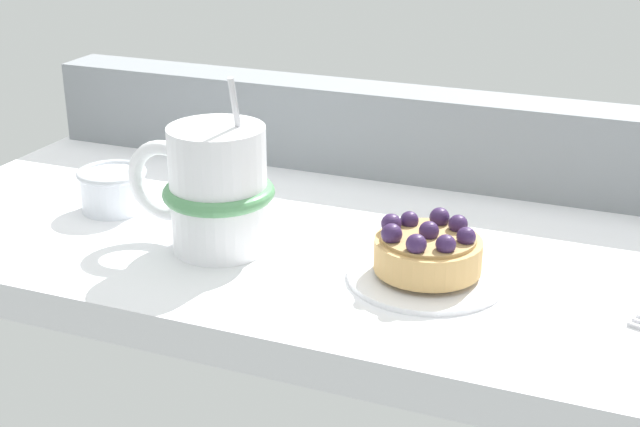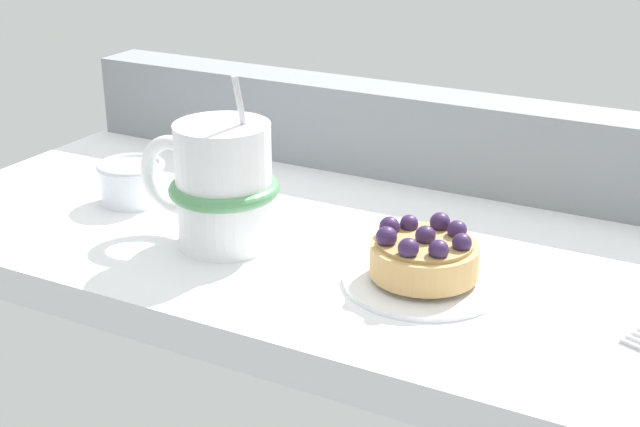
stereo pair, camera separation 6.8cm
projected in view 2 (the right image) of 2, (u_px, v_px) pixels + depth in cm
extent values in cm
cube|color=white|center=(415.00, 264.00, 73.47)|extent=(88.97, 37.49, 3.04)
cube|color=gray|center=(482.00, 145.00, 84.27)|extent=(87.19, 5.69, 8.53)
cylinder|color=white|center=(423.00, 279.00, 66.49)|extent=(12.03, 12.03, 0.87)
cylinder|color=white|center=(423.00, 281.00, 66.57)|extent=(6.62, 6.62, 0.43)
cylinder|color=tan|center=(424.00, 259.00, 65.88)|extent=(8.09, 8.09, 2.37)
cylinder|color=#AB854F|center=(425.00, 243.00, 65.38)|extent=(7.12, 7.12, 0.30)
sphere|color=#331E47|center=(425.00, 236.00, 65.17)|extent=(1.51, 1.51, 1.51)
sphere|color=#331E47|center=(462.00, 243.00, 64.00)|extent=(1.44, 1.44, 1.44)
sphere|color=#331E47|center=(457.00, 230.00, 66.13)|extent=(1.48, 1.48, 1.48)
sphere|color=#331E47|center=(440.00, 222.00, 67.40)|extent=(1.56, 1.56, 1.56)
sphere|color=#331E47|center=(409.00, 224.00, 67.48)|extent=(1.42, 1.42, 1.42)
sphere|color=#331E47|center=(391.00, 227.00, 66.80)|extent=(1.57, 1.57, 1.57)
sphere|color=#331E47|center=(386.00, 237.00, 64.76)|extent=(1.59, 1.59, 1.59)
sphere|color=#331E47|center=(408.00, 248.00, 62.89)|extent=(1.52, 1.52, 1.52)
sphere|color=#331E47|center=(439.00, 250.00, 62.81)|extent=(1.48, 1.48, 1.48)
cylinder|color=white|center=(224.00, 185.00, 71.61)|extent=(7.74, 7.74, 10.22)
torus|color=#569960|center=(224.00, 188.00, 71.71)|extent=(8.98, 8.98, 1.20)
torus|color=white|center=(175.00, 176.00, 73.74)|extent=(6.91, 1.19, 6.91)
cylinder|color=#B7B7BC|center=(242.00, 115.00, 69.17)|extent=(0.89, 2.76, 6.87)
cylinder|color=silver|center=(132.00, 184.00, 81.64)|extent=(5.71, 5.71, 3.49)
torus|color=silver|center=(131.00, 166.00, 80.98)|extent=(6.20, 6.20, 0.60)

